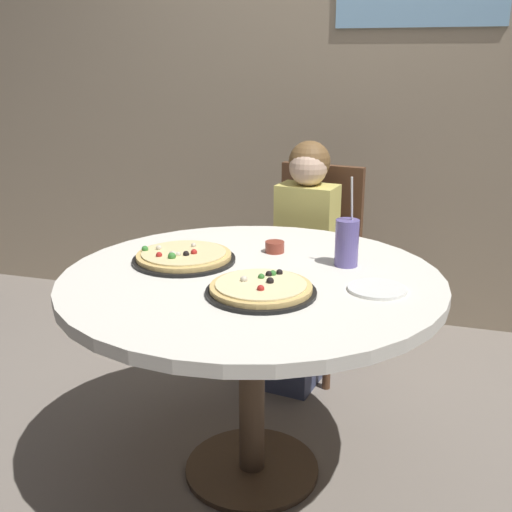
# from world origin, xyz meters

# --- Properties ---
(ground_plane) EXTENTS (8.00, 8.00, 0.00)m
(ground_plane) POSITION_xyz_m (0.00, 0.00, 0.00)
(ground_plane) COLOR slate
(wall_with_window) EXTENTS (5.20, 0.14, 2.90)m
(wall_with_window) POSITION_xyz_m (0.00, 1.61, 1.45)
(wall_with_window) COLOR gray
(wall_with_window) RESTS_ON ground_plane
(dining_table) EXTENTS (1.25, 1.25, 0.75)m
(dining_table) POSITION_xyz_m (0.00, 0.00, 0.66)
(dining_table) COLOR silver
(dining_table) RESTS_ON ground_plane
(chair_wooden) EXTENTS (0.45, 0.45, 0.95)m
(chair_wooden) POSITION_xyz_m (0.01, 0.94, 0.53)
(chair_wooden) COLOR brown
(chair_wooden) RESTS_ON ground_plane
(diner_child) EXTENTS (0.30, 0.43, 1.08)m
(diner_child) POSITION_xyz_m (-0.01, 0.76, 0.48)
(diner_child) COLOR #3F4766
(diner_child) RESTS_ON ground_plane
(pizza_veggie) EXTENTS (0.33, 0.33, 0.05)m
(pizza_veggie) POSITION_xyz_m (0.08, -0.15, 0.77)
(pizza_veggie) COLOR black
(pizza_veggie) RESTS_ON dining_table
(pizza_cheese) EXTENTS (0.36, 0.36, 0.05)m
(pizza_cheese) POSITION_xyz_m (-0.27, 0.07, 0.77)
(pizza_cheese) COLOR black
(pizza_cheese) RESTS_ON dining_table
(soda_cup) EXTENTS (0.08, 0.08, 0.31)m
(soda_cup) POSITION_xyz_m (0.28, 0.19, 0.83)
(soda_cup) COLOR #6659A5
(soda_cup) RESTS_ON dining_table
(sauce_bowl) EXTENTS (0.07, 0.07, 0.04)m
(sauce_bowl) POSITION_xyz_m (0.01, 0.26, 0.77)
(sauce_bowl) COLOR brown
(sauce_bowl) RESTS_ON dining_table
(plate_small) EXTENTS (0.18, 0.18, 0.01)m
(plate_small) POSITION_xyz_m (0.41, -0.02, 0.76)
(plate_small) COLOR white
(plate_small) RESTS_ON dining_table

